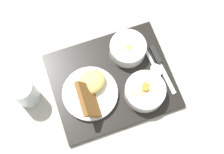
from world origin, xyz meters
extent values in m
plane|color=#ADA89E|center=(0.00, 0.00, 0.00)|extent=(4.00, 4.00, 0.00)
cube|color=black|center=(0.00, 0.00, 0.01)|extent=(0.39, 0.33, 0.01)
cylinder|color=white|center=(-0.08, 0.07, 0.04)|extent=(0.12, 0.12, 0.05)
torus|color=white|center=(-0.08, 0.07, 0.06)|extent=(0.12, 0.12, 0.01)
cylinder|color=#A8D184|center=(-0.06, 0.07, 0.06)|extent=(0.05, 0.05, 0.01)
cylinder|color=#A8D184|center=(-0.11, 0.07, 0.06)|extent=(0.05, 0.05, 0.02)
cylinder|color=#A8D184|center=(-0.06, 0.07, 0.06)|extent=(0.05, 0.05, 0.01)
cylinder|color=#A8D184|center=(-0.10, 0.08, 0.06)|extent=(0.05, 0.05, 0.01)
cylinder|color=#A8D184|center=(-0.10, 0.07, 0.06)|extent=(0.05, 0.05, 0.02)
cube|color=orange|center=(-0.08, 0.07, 0.06)|extent=(0.02, 0.02, 0.01)
cube|color=orange|center=(-0.09, 0.06, 0.06)|extent=(0.02, 0.02, 0.02)
cube|color=orange|center=(-0.08, 0.07, 0.07)|extent=(0.02, 0.02, 0.01)
cylinder|color=white|center=(-0.07, -0.08, 0.04)|extent=(0.11, 0.11, 0.05)
torus|color=white|center=(-0.07, -0.08, 0.06)|extent=(0.12, 0.12, 0.01)
cylinder|color=olive|center=(-0.07, -0.08, 0.05)|extent=(0.10, 0.10, 0.03)
cube|color=tan|center=(-0.07, -0.07, 0.06)|extent=(0.02, 0.02, 0.01)
cylinder|color=white|center=(0.08, 0.03, 0.02)|extent=(0.17, 0.17, 0.02)
ellipsoid|color=#EFC666|center=(0.06, 0.00, 0.05)|extent=(0.11, 0.10, 0.04)
cube|color=brown|center=(0.08, 0.06, 0.06)|extent=(0.06, 0.11, 0.10)
cube|color=silver|center=(-0.17, 0.04, 0.02)|extent=(0.03, 0.11, 0.00)
cube|color=black|center=(-0.16, -0.04, 0.02)|extent=(0.02, 0.06, 0.02)
ellipsoid|color=silver|center=(-0.14, 0.01, 0.02)|extent=(0.04, 0.05, 0.01)
cube|color=silver|center=(-0.13, -0.07, 0.02)|extent=(0.03, 0.12, 0.01)
cylinder|color=silver|center=(0.26, -0.02, 0.06)|extent=(0.07, 0.07, 0.11)
cylinder|color=silver|center=(0.26, -0.02, 0.04)|extent=(0.06, 0.06, 0.07)
camera|label=1|loc=(0.08, 0.29, 0.95)|focal=50.00mm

